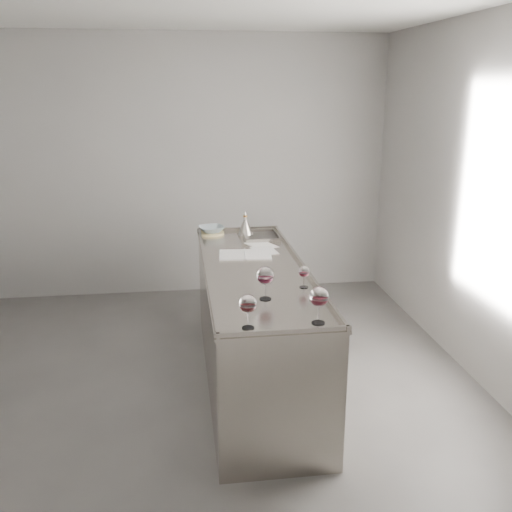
{
  "coord_description": "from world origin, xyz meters",
  "views": [
    {
      "loc": [
        -0.05,
        -3.73,
        2.26
      ],
      "look_at": [
        0.52,
        0.36,
        1.02
      ],
      "focal_mm": 40.0,
      "sensor_mm": 36.0,
      "label": 1
    }
  ],
  "objects": [
    {
      "name": "wine_glass_small",
      "position": [
        0.78,
        -0.16,
        1.05
      ],
      "size": [
        0.07,
        0.07,
        0.15
      ],
      "rotation": [
        0.0,
        0.0,
        0.12
      ],
      "color": "white",
      "rests_on": "counter"
    },
    {
      "name": "notebook",
      "position": [
        0.47,
        0.66,
        0.95
      ],
      "size": [
        0.44,
        0.32,
        0.02
      ],
      "rotation": [
        0.0,
        0.0,
        -0.08
      ],
      "color": "white",
      "rests_on": "counter"
    },
    {
      "name": "counter",
      "position": [
        0.5,
        0.3,
        0.47
      ],
      "size": [
        0.77,
        2.42,
        0.97
      ],
      "color": "#9B948B",
      "rests_on": "ground"
    },
    {
      "name": "ceramic_bowl",
      "position": [
        0.24,
        1.38,
        0.99
      ],
      "size": [
        0.27,
        0.27,
        0.06
      ],
      "primitive_type": "imported",
      "rotation": [
        0.0,
        0.0,
        0.21
      ],
      "color": "#8F9FA6",
      "rests_on": "trivet"
    },
    {
      "name": "room_shell",
      "position": [
        0.0,
        0.0,
        1.4
      ],
      "size": [
        4.54,
        5.04,
        2.84
      ],
      "color": "#4D4A48",
      "rests_on": "ground"
    },
    {
      "name": "loose_paper_top",
      "position": [
        0.65,
        0.94,
        0.94
      ],
      "size": [
        0.29,
        0.33,
        0.0
      ],
      "primitive_type": "cube",
      "rotation": [
        0.0,
        0.0,
        0.42
      ],
      "color": "silver",
      "rests_on": "counter"
    },
    {
      "name": "trivet",
      "position": [
        0.24,
        1.38,
        0.95
      ],
      "size": [
        0.24,
        0.24,
        0.02
      ],
      "primitive_type": "cylinder",
      "rotation": [
        0.0,
        0.0,
        -0.05
      ],
      "color": "#D3C288",
      "rests_on": "counter"
    },
    {
      "name": "wine_glass_middle",
      "position": [
        0.48,
        -0.34,
        1.09
      ],
      "size": [
        0.11,
        0.11,
        0.22
      ],
      "rotation": [
        0.0,
        0.0,
        0.08
      ],
      "color": "white",
      "rests_on": "counter"
    },
    {
      "name": "wine_funnel",
      "position": [
        0.55,
        1.34,
        1.01
      ],
      "size": [
        0.15,
        0.15,
        0.22
      ],
      "rotation": [
        0.0,
        0.0,
        -0.0
      ],
      "color": "#A69C94",
      "rests_on": "counter"
    },
    {
      "name": "wine_glass_right",
      "position": [
        0.73,
        -0.76,
        1.1
      ],
      "size": [
        0.11,
        0.11,
        0.22
      ],
      "rotation": [
        0.0,
        0.0,
        0.29
      ],
      "color": "white",
      "rests_on": "counter"
    },
    {
      "name": "loose_paper_under",
      "position": [
        0.64,
        0.76,
        0.94
      ],
      "size": [
        0.22,
        0.29,
        0.0
      ],
      "primitive_type": "cube",
      "rotation": [
        0.0,
        0.0,
        0.13
      ],
      "color": "silver",
      "rests_on": "counter"
    },
    {
      "name": "wine_glass_left",
      "position": [
        0.32,
        -0.78,
        1.08
      ],
      "size": [
        0.1,
        0.1,
        0.2
      ],
      "rotation": [
        0.0,
        0.0,
        0.32
      ],
      "color": "white",
      "rests_on": "counter"
    }
  ]
}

